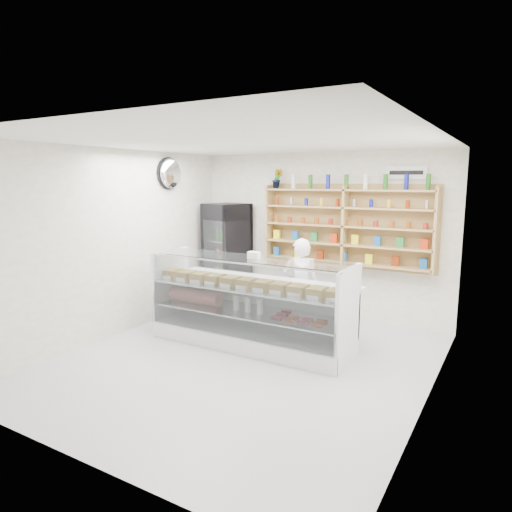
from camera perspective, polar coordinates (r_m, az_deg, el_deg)
The scene contains 8 objects.
room at distance 5.71m, azimuth -1.62°, elevation 0.03°, with size 5.00×5.00×5.00m.
display_counter at distance 6.55m, azimuth -0.71°, elevation -8.15°, with size 2.93×0.87×1.28m.
shop_worker at distance 6.94m, azimuth 5.62°, elevation -3.85°, with size 0.54×0.36×1.49m, color white.
drinks_cooler at distance 8.45m, azimuth -3.67°, elevation 0.07°, with size 0.83×0.82×1.92m.
wall_shelving at distance 7.57m, azimuth 11.06°, elevation 3.66°, with size 2.84×0.28×1.33m.
potted_plant at distance 8.04m, azimuth 2.68°, elevation 9.62°, with size 0.18×0.15×0.33m, color #1E6626.
security_mirror at distance 7.89m, azimuth -10.61°, elevation 10.12°, with size 0.15×0.50×0.50m, color silver.
wall_sign at distance 7.42m, azimuth 18.28°, elevation 9.87°, with size 0.62×0.03×0.20m, color white.
Camera 1 is at (2.98, -4.78, 2.33)m, focal length 32.00 mm.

